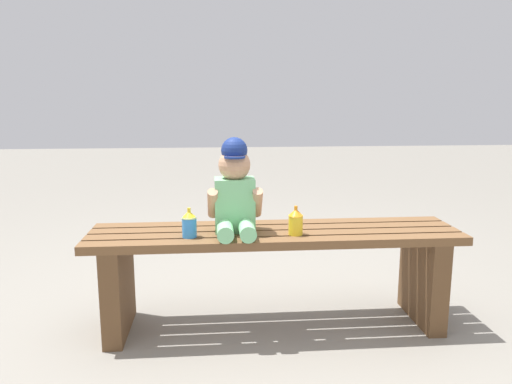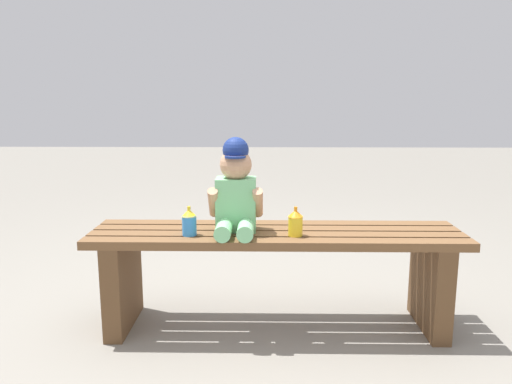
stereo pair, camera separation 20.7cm
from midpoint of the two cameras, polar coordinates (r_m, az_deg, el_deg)
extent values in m
plane|color=gray|center=(2.32, -0.53, -15.05)|extent=(16.00, 16.00, 0.00)
cube|color=brown|center=(2.03, -0.24, -6.00)|extent=(1.60, 0.08, 0.04)
cube|color=brown|center=(2.12, -0.46, -5.24)|extent=(1.60, 0.08, 0.04)
cube|color=brown|center=(2.21, -0.65, -4.55)|extent=(1.60, 0.08, 0.04)
cube|color=brown|center=(2.31, -0.82, -3.91)|extent=(1.60, 0.08, 0.04)
cube|color=brown|center=(2.29, -18.09, -10.38)|extent=(0.08, 0.37, 0.41)
cube|color=brown|center=(2.38, 16.27, -9.45)|extent=(0.08, 0.37, 0.41)
cube|color=#7FCC8C|center=(2.14, -5.23, -1.49)|extent=(0.17, 0.12, 0.23)
sphere|color=tan|center=(2.11, -5.31, 3.11)|extent=(0.14, 0.14, 0.14)
cylinder|color=navy|center=(2.06, -5.34, 3.99)|extent=(0.09, 0.09, 0.01)
sphere|color=navy|center=(2.10, -5.34, 4.76)|extent=(0.11, 0.11, 0.11)
cylinder|color=#85D693|center=(2.04, -6.48, -4.46)|extent=(0.07, 0.16, 0.07)
cylinder|color=#85D693|center=(2.04, -3.94, -4.42)|extent=(0.07, 0.16, 0.07)
cylinder|color=tan|center=(2.11, -7.80, -1.33)|extent=(0.04, 0.12, 0.14)
cylinder|color=tan|center=(2.10, -2.69, -1.25)|extent=(0.04, 0.12, 0.14)
cylinder|color=#338CE5|center=(2.08, -10.50, -4.02)|extent=(0.06, 0.06, 0.08)
cone|color=yellow|center=(2.07, -10.55, -2.56)|extent=(0.06, 0.06, 0.03)
cylinder|color=yellow|center=(2.06, -10.57, -2.08)|extent=(0.01, 0.01, 0.02)
cylinder|color=yellow|center=(2.08, 1.74, -3.82)|extent=(0.06, 0.06, 0.08)
cone|color=orange|center=(2.07, 1.75, -2.36)|extent=(0.06, 0.06, 0.03)
cylinder|color=orange|center=(2.07, 1.75, -1.88)|extent=(0.01, 0.01, 0.02)
camera|label=1|loc=(0.10, -92.86, -0.55)|focal=34.85mm
camera|label=2|loc=(0.10, 87.14, 0.55)|focal=34.85mm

